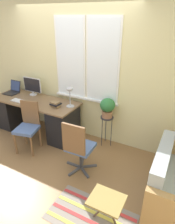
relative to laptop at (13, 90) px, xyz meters
name	(u,v)px	position (x,y,z in m)	size (l,w,h in m)	color
ground_plane	(54,149)	(1.40, -0.46, -0.80)	(14.00, 14.00, 0.00)	olive
wall_back_with_window	(74,70)	(1.41, 0.33, 0.56)	(9.00, 0.12, 2.70)	beige
desk	(36,115)	(0.71, -0.10, -0.40)	(1.88, 0.72, 0.74)	brown
laptop	(13,90)	(0.00, 0.00, 0.00)	(0.29, 0.31, 0.26)	black
monitor	(32,86)	(0.48, 0.12, 0.15)	(0.45, 0.16, 0.38)	silver
keyboard	(19,101)	(0.49, -0.30, -0.05)	(0.36, 0.14, 0.02)	silver
mouse	(29,103)	(0.77, -0.31, -0.04)	(0.04, 0.07, 0.03)	silver
desk_lamp	(70,92)	(1.53, -0.02, 0.23)	(0.15, 0.15, 0.39)	#ADADB2
book_stack	(56,104)	(1.30, -0.17, 0.00)	(0.19, 0.19, 0.10)	olive
desk_chair_wooden	(28,125)	(1.00, -0.64, -0.31)	(0.46, 0.47, 0.92)	brown
office_chair_swivel	(78,147)	(2.13, -0.76, -0.32)	(0.50, 0.53, 0.93)	#47474C
plant_stand	(107,121)	(2.22, 0.15, -0.27)	(0.24, 0.24, 0.61)	#333338
potted_plant	(107,107)	(2.22, 0.15, 0.01)	(0.28, 0.28, 0.37)	#9E6B4C
floor_rug_striped	(91,217)	(2.69, -1.41, -0.80)	(1.10, 0.61, 0.01)	gray
folding_stool	(107,202)	(2.88, -1.39, -0.44)	(0.40, 0.34, 0.41)	olive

